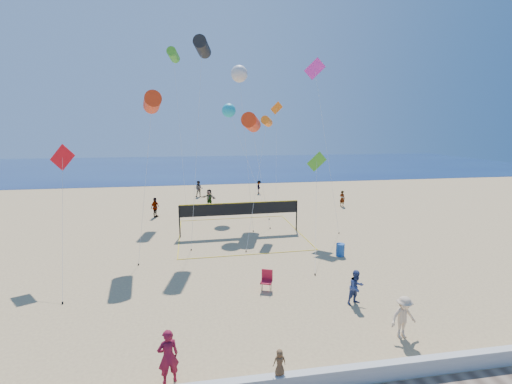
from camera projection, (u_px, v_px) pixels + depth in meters
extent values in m
plane|color=tan|center=(260.00, 336.00, 13.58)|extent=(120.00, 120.00, 0.00)
cube|color=#111F50|center=(210.00, 166.00, 73.68)|extent=(140.00, 50.00, 0.03)
cube|color=silver|center=(277.00, 384.00, 10.61)|extent=(32.00, 0.30, 0.60)
imported|color=maroon|center=(168.00, 356.00, 10.94)|extent=(0.79, 0.64, 1.86)
imported|color=brown|center=(280.00, 362.00, 10.53)|extent=(0.43, 0.30, 0.84)
imported|color=navy|center=(356.00, 287.00, 15.91)|extent=(0.95, 0.83, 1.65)
imported|color=#D5B38E|center=(404.00, 317.00, 13.34)|extent=(1.18, 0.77, 1.71)
imported|color=gray|center=(155.00, 207.00, 31.38)|extent=(0.94, 1.15, 1.83)
imported|color=gray|center=(209.00, 198.00, 35.33)|extent=(1.73, 1.47, 1.87)
imported|color=gray|center=(342.00, 199.00, 35.66)|extent=(0.67, 0.73, 1.68)
imported|color=gray|center=(199.00, 189.00, 40.54)|extent=(1.01, 0.83, 1.92)
imported|color=gray|center=(259.00, 187.00, 42.63)|extent=(0.88, 1.18, 1.62)
cube|color=#AB1329|center=(266.00, 282.00, 17.25)|extent=(0.71, 0.68, 0.06)
cube|color=#AB1329|center=(267.00, 275.00, 17.41)|extent=(0.54, 0.25, 0.56)
cylinder|color=black|center=(261.00, 287.00, 17.14)|extent=(0.12, 0.27, 0.73)
cylinder|color=black|center=(263.00, 284.00, 17.53)|extent=(0.12, 0.27, 0.73)
cylinder|color=black|center=(270.00, 288.00, 17.05)|extent=(0.12, 0.27, 0.73)
cylinder|color=black|center=(271.00, 284.00, 17.44)|extent=(0.12, 0.27, 0.73)
cylinder|color=#174695|center=(340.00, 250.00, 21.95)|extent=(0.67, 0.67, 0.81)
cylinder|color=black|center=(180.00, 222.00, 25.54)|extent=(0.10, 0.10, 2.43)
cylinder|color=black|center=(297.00, 216.00, 27.23)|extent=(0.10, 0.10, 2.43)
cube|color=black|center=(240.00, 209.00, 26.24)|extent=(9.12, 0.26, 0.91)
cube|color=gold|center=(240.00, 203.00, 26.15)|extent=(9.12, 0.27, 0.06)
cube|color=gold|center=(250.00, 255.00, 22.21)|extent=(9.32, 0.30, 0.02)
cube|color=gold|center=(233.00, 218.00, 31.01)|extent=(9.32, 0.30, 0.02)
cylinder|color=red|center=(152.00, 102.00, 22.20)|extent=(1.51, 2.69, 1.39)
cylinder|color=silver|center=(146.00, 180.00, 21.36)|extent=(0.90, 3.48, 9.70)
cylinder|color=black|center=(138.00, 264.00, 20.51)|extent=(0.08, 0.08, 0.10)
cylinder|color=black|center=(202.00, 47.00, 24.90)|extent=(1.38, 2.46, 1.27)
cylinder|color=silver|center=(197.00, 144.00, 23.94)|extent=(1.20, 4.46, 13.87)
cylinder|color=black|center=(191.00, 250.00, 22.99)|extent=(0.08, 0.08, 0.10)
cylinder|color=orange|center=(267.00, 121.00, 27.45)|extent=(1.24, 1.76, 0.89)
cylinder|color=silver|center=(257.00, 180.00, 25.08)|extent=(2.57, 6.14, 8.58)
cylinder|color=black|center=(246.00, 251.00, 22.70)|extent=(0.08, 0.08, 0.10)
cube|color=red|center=(62.00, 158.00, 19.45)|extent=(1.54, 0.47, 1.57)
cylinder|color=silver|center=(62.00, 223.00, 17.73)|extent=(1.18, 4.98, 6.41)
cylinder|color=black|center=(63.00, 303.00, 16.01)|extent=(0.08, 0.08, 0.10)
cube|color=green|center=(317.00, 162.00, 25.15)|extent=(1.55, 0.23, 1.53)
cylinder|color=silver|center=(316.00, 210.00, 22.13)|extent=(2.34, 6.93, 5.63)
cylinder|color=black|center=(315.00, 274.00, 19.12)|extent=(0.08, 0.08, 0.10)
cube|color=#F22FB5|center=(315.00, 69.00, 27.78)|extent=(1.76, 0.32, 1.75)
cylinder|color=silver|center=(327.00, 149.00, 27.20)|extent=(1.09, 3.84, 12.79)
cylinder|color=black|center=(339.00, 233.00, 26.62)|extent=(0.08, 0.08, 0.10)
sphere|color=silver|center=(239.00, 74.00, 29.76)|extent=(1.78, 1.78, 1.45)
cylinder|color=silver|center=(246.00, 149.00, 28.44)|extent=(0.41, 5.22, 12.68)
cylinder|color=black|center=(253.00, 231.00, 27.13)|extent=(0.08, 0.08, 0.10)
sphere|color=#19A5C2|center=(229.00, 110.00, 32.69)|extent=(1.74, 1.74, 1.31)
cylinder|color=silver|center=(248.00, 163.00, 31.66)|extent=(3.12, 4.52, 9.69)
cylinder|color=black|center=(269.00, 219.00, 30.63)|extent=(0.08, 0.08, 0.10)
cylinder|color=green|center=(173.00, 55.00, 33.01)|extent=(1.16, 2.28, 1.20)
cylinder|color=silver|center=(180.00, 134.00, 32.68)|extent=(0.88, 3.70, 14.98)
cylinder|color=black|center=(187.00, 214.00, 32.36)|extent=(0.08, 0.08, 0.10)
cube|color=orange|center=(277.00, 108.00, 39.73)|extent=(1.53, 0.25, 1.52)
cylinder|color=silver|center=(276.00, 155.00, 36.44)|extent=(1.90, 8.47, 10.32)
cylinder|color=black|center=(276.00, 212.00, 33.14)|extent=(0.08, 0.08, 0.10)
cylinder|color=red|center=(251.00, 122.00, 29.14)|extent=(2.13, 3.31, 1.68)
cylinder|color=silver|center=(260.00, 174.00, 28.53)|extent=(1.09, 3.09, 8.51)
cylinder|color=black|center=(270.00, 228.00, 27.91)|extent=(0.08, 0.08, 0.10)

